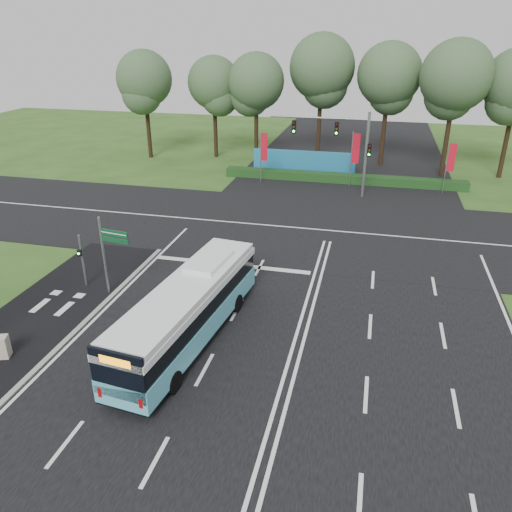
{
  "coord_description": "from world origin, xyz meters",
  "views": [
    {
      "loc": [
        2.74,
        -20.95,
        12.94
      ],
      "look_at": [
        -2.78,
        2.0,
        2.19
      ],
      "focal_mm": 35.0,
      "sensor_mm": 36.0,
      "label": 1
    }
  ],
  "objects": [
    {
      "name": "utility_cabinet",
      "position": [
        -12.05,
        -6.2,
        0.52
      ],
      "size": [
        0.77,
        0.71,
        1.05
      ],
      "primitive_type": "cube",
      "rotation": [
        0.0,
        0.0,
        0.35
      ],
      "color": "#B6A992",
      "rests_on": "ground"
    },
    {
      "name": "blue_hoarding",
      "position": [
        -4.0,
        27.0,
        1.1
      ],
      "size": [
        10.0,
        0.3,
        2.2
      ],
      "primitive_type": "cube",
      "color": "teal",
      "rests_on": "ground"
    },
    {
      "name": "eucalyptus_row",
      "position": [
        -1.86,
        30.95,
        8.71
      ],
      "size": [
        41.83,
        10.37,
        12.79
      ],
      "color": "black",
      "rests_on": "ground"
    },
    {
      "name": "bike_path",
      "position": [
        -12.5,
        -3.0,
        0.03
      ],
      "size": [
        5.0,
        18.0,
        0.06
      ],
      "primitive_type": "cube",
      "color": "black",
      "rests_on": "ground"
    },
    {
      "name": "road_cross",
      "position": [
        0.0,
        12.0,
        0.03
      ],
      "size": [
        120.0,
        14.0,
        0.05
      ],
      "primitive_type": "cube",
      "color": "black",
      "rests_on": "ground"
    },
    {
      "name": "traffic_light_gantry",
      "position": [
        0.21,
        20.5,
        4.66
      ],
      "size": [
        8.41,
        0.28,
        7.0
      ],
      "color": "gray",
      "rests_on": "ground"
    },
    {
      "name": "banner_flag_left",
      "position": [
        -7.11,
        22.72,
        3.05
      ],
      "size": [
        0.67,
        0.23,
        4.68
      ],
      "rotation": [
        0.0,
        0.0,
        -0.27
      ],
      "color": "gray",
      "rests_on": "ground"
    },
    {
      "name": "pedestrian_signal",
      "position": [
        -12.09,
        0.54,
        1.66
      ],
      "size": [
        0.29,
        0.4,
        3.04
      ],
      "rotation": [
        0.0,
        0.0,
        0.42
      ],
      "color": "gray",
      "rests_on": "ground"
    },
    {
      "name": "city_bus",
      "position": [
        -4.65,
        -3.05,
        1.57
      ],
      "size": [
        3.48,
        11.02,
        3.11
      ],
      "rotation": [
        0.0,
        0.0,
        -0.11
      ],
      "color": "#56B1C8",
      "rests_on": "ground"
    },
    {
      "name": "kerb_strip",
      "position": [
        -10.1,
        -3.0,
        0.06
      ],
      "size": [
        0.25,
        18.0,
        0.12
      ],
      "primitive_type": "cube",
      "color": "gray",
      "rests_on": "ground"
    },
    {
      "name": "street_sign",
      "position": [
        -10.15,
        0.11,
        2.71
      ],
      "size": [
        1.68,
        0.33,
        4.33
      ],
      "rotation": [
        0.0,
        0.0,
        -0.14
      ],
      "color": "gray",
      "rests_on": "ground"
    },
    {
      "name": "banner_flag_mid",
      "position": [
        0.96,
        23.28,
        3.18
      ],
      "size": [
        0.71,
        0.21,
        4.9
      ],
      "rotation": [
        0.0,
        0.0,
        -0.22
      ],
      "color": "gray",
      "rests_on": "ground"
    },
    {
      "name": "ground",
      "position": [
        0.0,
        0.0,
        0.0
      ],
      "size": [
        120.0,
        120.0,
        0.0
      ],
      "primitive_type": "plane",
      "color": "#2C4F1A",
      "rests_on": "ground"
    },
    {
      "name": "road_main",
      "position": [
        0.0,
        0.0,
        0.02
      ],
      "size": [
        20.0,
        120.0,
        0.04
      ],
      "primitive_type": "cube",
      "color": "black",
      "rests_on": "ground"
    },
    {
      "name": "hedge",
      "position": [
        0.0,
        24.5,
        0.4
      ],
      "size": [
        22.0,
        1.2,
        0.8
      ],
      "primitive_type": "cube",
      "color": "#183B15",
      "rests_on": "ground"
    },
    {
      "name": "banner_flag_right",
      "position": [
        8.92,
        23.13,
        2.9
      ],
      "size": [
        0.65,
        0.17,
        4.44
      ],
      "rotation": [
        0.0,
        0.0,
        -0.18
      ],
      "color": "gray",
      "rests_on": "ground"
    }
  ]
}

